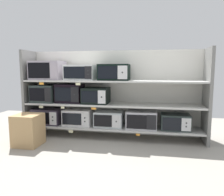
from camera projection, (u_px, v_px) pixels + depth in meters
The scene contains 26 objects.
ground at pixel (99, 160), 2.89m from camera, with size 7.09×6.00×0.02m, color gray.
back_panel at pixel (115, 93), 4.02m from camera, with size 3.29×0.04×1.56m, color beige.
upright_left at pixel (30, 93), 4.05m from camera, with size 0.05×0.49×1.56m, color slate.
upright_right at pixel (207, 96), 3.48m from camera, with size 0.05×0.49×1.56m, color slate.
shelf_0 at pixel (112, 127), 3.84m from camera, with size 3.09×0.49×0.03m, color beige.
microwave_0 at pixel (48, 116), 4.04m from camera, with size 0.52×0.41×0.29m.
microwave_1 at pixel (78, 117), 3.93m from camera, with size 0.52×0.35×0.29m.
microwave_2 at pixel (109, 119), 3.83m from camera, with size 0.50×0.35×0.27m.
microwave_3 at pixel (142, 119), 3.72m from camera, with size 0.52×0.42×0.30m.
microwave_4 at pixel (175, 122), 3.62m from camera, with size 0.48×0.36×0.26m.
price_tag_0 at pixel (71, 131), 3.72m from camera, with size 0.08×0.00×0.05m, color beige.
price_tag_1 at pixel (138, 135), 3.51m from camera, with size 0.06×0.00×0.04m, color orange.
shelf_1 at pixel (112, 104), 3.79m from camera, with size 3.09×0.49×0.03m, color beige.
microwave_5 at pixel (45, 93), 3.99m from camera, with size 0.44×0.41×0.31m.
microwave_6 at pixel (70, 93), 3.90m from camera, with size 0.47×0.35×0.34m.
microwave_7 at pixel (96, 95), 3.82m from camera, with size 0.45×0.43×0.28m.
price_tag_2 at pixel (41, 107), 3.77m from camera, with size 0.08×0.00×0.04m, color beige.
price_tag_3 at pixel (63, 108), 3.70m from camera, with size 0.07×0.00×0.04m, color beige.
price_tag_4 at pixel (94, 109), 3.60m from camera, with size 0.08×0.00×0.04m, color orange.
shelf_2 at pixel (112, 81), 3.74m from camera, with size 3.09×0.49×0.03m, color beige.
microwave_8 at pixel (48, 70), 3.92m from camera, with size 0.58×0.43×0.34m.
microwave_9 at pixel (81, 72), 3.81m from camera, with size 0.53×0.39×0.27m.
microwave_10 at pixel (114, 72), 3.70m from camera, with size 0.52×0.42×0.28m.
price_tag_5 at pixel (41, 83), 3.71m from camera, with size 0.08×0.00×0.04m, color orange.
price_tag_6 at pixel (78, 84), 3.59m from camera, with size 0.08×0.00×0.04m, color beige.
shipping_carton at pixel (28, 130), 3.43m from camera, with size 0.40×0.40×0.50m, color tan.
Camera 1 is at (0.68, -3.68, 1.19)m, focal length 34.35 mm.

